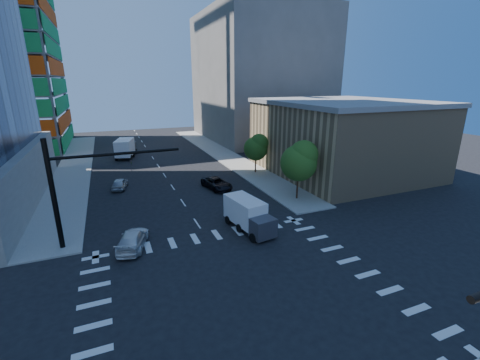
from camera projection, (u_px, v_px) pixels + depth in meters
name	position (u px, v px, depth m)	size (l,w,h in m)	color
ground	(247.00, 297.00, 20.46)	(160.00, 160.00, 0.00)	black
road_markings	(247.00, 297.00, 20.46)	(20.00, 20.00, 0.01)	silver
sidewalk_ne	(222.00, 154.00, 60.32)	(5.00, 60.00, 0.15)	gray
sidewalk_nw	(75.00, 167.00, 51.17)	(5.00, 60.00, 0.15)	gray
commercial_building	(342.00, 137.00, 47.46)	(20.50, 22.50, 10.60)	tan
bg_building_ne	(258.00, 78.00, 74.75)	(24.00, 30.00, 28.00)	#65605B
signal_mast_nw	(73.00, 183.00, 25.33)	(10.20, 0.40, 9.00)	black
tree_south	(300.00, 160.00, 35.97)	(4.16, 4.16, 6.82)	#382316
tree_north	(257.00, 147.00, 46.88)	(3.54, 3.52, 5.78)	#382316
car_nb_far	(217.00, 183.00, 40.93)	(2.34, 5.08, 1.41)	black
car_sb_near	(133.00, 239.00, 26.43)	(1.99, 4.90, 1.42)	silver
car_sb_mid	(120.00, 183.00, 40.97)	(1.61, 4.00, 1.36)	#B3B7BB
box_truck_near	(250.00, 218.00, 29.25)	(3.12, 5.69, 2.83)	black
box_truck_far	(126.00, 149.00, 57.81)	(4.29, 6.94, 3.38)	black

